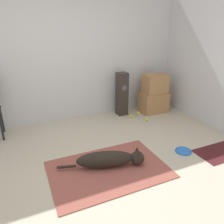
% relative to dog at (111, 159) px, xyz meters
% --- Properties ---
extents(ground_plane, '(12.00, 12.00, 0.00)m').
position_rel_dog_xyz_m(ground_plane, '(-0.24, -0.12, -0.13)').
color(ground_plane, '#BCB29E').
extents(wall_back, '(8.00, 0.06, 2.55)m').
position_rel_dog_xyz_m(wall_back, '(-0.24, 1.98, 1.15)').
color(wall_back, silver).
rests_on(wall_back, ground_plane).
extents(area_rug, '(1.58, 1.07, 0.01)m').
position_rel_dog_xyz_m(area_rug, '(-0.05, -0.04, -0.12)').
color(area_rug, '#934C42').
rests_on(area_rug, ground_plane).
extents(dog, '(1.17, 0.43, 0.25)m').
position_rel_dog_xyz_m(dog, '(0.00, 0.00, 0.00)').
color(dog, black).
rests_on(dog, area_rug).
extents(frisbee, '(0.25, 0.25, 0.03)m').
position_rel_dog_xyz_m(frisbee, '(1.20, -0.10, -0.12)').
color(frisbee, blue).
rests_on(frisbee, ground_plane).
extents(cardboard_box_lower, '(0.59, 0.42, 0.45)m').
position_rel_dog_xyz_m(cardboard_box_lower, '(1.74, 1.55, 0.10)').
color(cardboard_box_lower, '#A87A4C').
rests_on(cardboard_box_lower, ground_plane).
extents(cardboard_box_upper, '(0.50, 0.36, 0.41)m').
position_rel_dog_xyz_m(cardboard_box_upper, '(1.75, 1.55, 0.52)').
color(cardboard_box_upper, '#A87A4C').
rests_on(cardboard_box_upper, cardboard_box_lower).
extents(floor_speaker, '(0.21, 0.22, 0.93)m').
position_rel_dog_xyz_m(floor_speaker, '(1.01, 1.70, 0.34)').
color(floor_speaker, '#2D2823').
rests_on(floor_speaker, ground_plane).
extents(tennis_ball_by_boxes, '(0.07, 0.07, 0.07)m').
position_rel_dog_xyz_m(tennis_ball_by_boxes, '(1.32, 1.15, -0.09)').
color(tennis_ball_by_boxes, '#C6E033').
rests_on(tennis_ball_by_boxes, ground_plane).
extents(tennis_ball_near_speaker, '(0.07, 0.07, 0.07)m').
position_rel_dog_xyz_m(tennis_ball_near_speaker, '(1.10, 1.42, -0.09)').
color(tennis_ball_near_speaker, '#C6E033').
rests_on(tennis_ball_near_speaker, ground_plane).
extents(tennis_ball_loose_on_carpet, '(0.07, 0.07, 0.07)m').
position_rel_dog_xyz_m(tennis_ball_loose_on_carpet, '(1.35, 1.53, -0.09)').
color(tennis_ball_loose_on_carpet, '#C6E033').
rests_on(tennis_ball_loose_on_carpet, ground_plane).
extents(door_mat, '(0.76, 0.46, 0.01)m').
position_rel_dog_xyz_m(door_mat, '(1.71, -0.35, -0.12)').
color(door_mat, '#47191E').
rests_on(door_mat, ground_plane).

